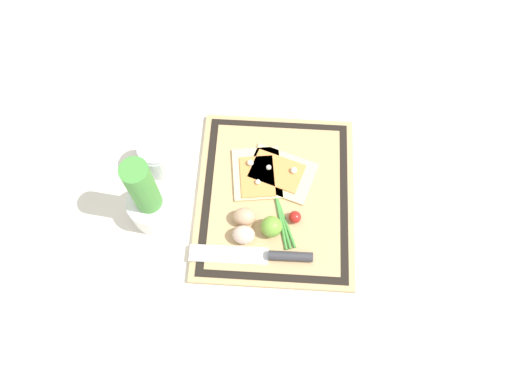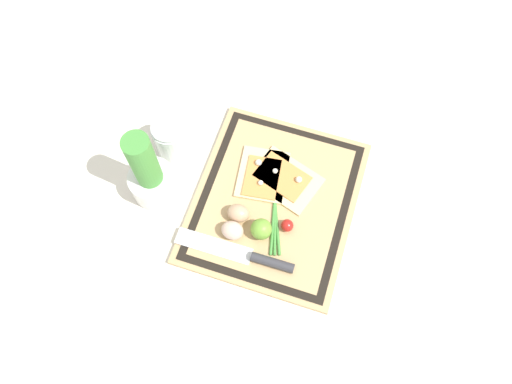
{
  "view_description": "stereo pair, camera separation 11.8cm",
  "coord_description": "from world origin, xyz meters",
  "px_view_note": "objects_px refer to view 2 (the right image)",
  "views": [
    {
      "loc": [
        -0.47,
        0.02,
        1.12
      ],
      "look_at": [
        0.0,
        0.05,
        0.03
      ],
      "focal_mm": 35.0,
      "sensor_mm": 36.0,
      "label": 1
    },
    {
      "loc": [
        -0.45,
        -0.1,
        1.12
      ],
      "look_at": [
        0.0,
        0.05,
        0.03
      ],
      "focal_mm": 35.0,
      "sensor_mm": 36.0,
      "label": 2
    }
  ],
  "objects_px": {
    "cherry_tomato_red": "(287,225)",
    "herb_pot": "(150,176)",
    "knife": "(254,257)",
    "sauce_jar": "(171,140)",
    "pizza_slice_near": "(285,179)",
    "egg_brown": "(238,213)",
    "egg_pink": "(232,230)",
    "lime": "(261,229)",
    "pizza_slice_far": "(262,175)"
  },
  "relations": [
    {
      "from": "pizza_slice_near",
      "to": "knife",
      "type": "relative_size",
      "value": 0.67
    },
    {
      "from": "egg_brown",
      "to": "lime",
      "type": "height_order",
      "value": "lime"
    },
    {
      "from": "pizza_slice_near",
      "to": "knife",
      "type": "distance_m",
      "value": 0.21
    },
    {
      "from": "pizza_slice_far",
      "to": "sauce_jar",
      "type": "bearing_deg",
      "value": 87.09
    },
    {
      "from": "lime",
      "to": "cherry_tomato_red",
      "type": "xyz_separation_m",
      "value": [
        0.03,
        -0.05,
        -0.01
      ]
    },
    {
      "from": "pizza_slice_far",
      "to": "sauce_jar",
      "type": "distance_m",
      "value": 0.24
    },
    {
      "from": "pizza_slice_far",
      "to": "herb_pot",
      "type": "height_order",
      "value": "herb_pot"
    },
    {
      "from": "pizza_slice_far",
      "to": "egg_brown",
      "type": "relative_size",
      "value": 2.93
    },
    {
      "from": "pizza_slice_near",
      "to": "cherry_tomato_red",
      "type": "height_order",
      "value": "cherry_tomato_red"
    },
    {
      "from": "lime",
      "to": "herb_pot",
      "type": "bearing_deg",
      "value": 83.71
    },
    {
      "from": "egg_pink",
      "to": "cherry_tomato_red",
      "type": "distance_m",
      "value": 0.13
    },
    {
      "from": "pizza_slice_near",
      "to": "lime",
      "type": "height_order",
      "value": "lime"
    },
    {
      "from": "lime",
      "to": "sauce_jar",
      "type": "distance_m",
      "value": 0.32
    },
    {
      "from": "pizza_slice_far",
      "to": "lime",
      "type": "xyz_separation_m",
      "value": [
        -0.14,
        -0.04,
        0.02
      ]
    },
    {
      "from": "pizza_slice_near",
      "to": "egg_pink",
      "type": "height_order",
      "value": "egg_pink"
    },
    {
      "from": "knife",
      "to": "cherry_tomato_red",
      "type": "bearing_deg",
      "value": -28.13
    },
    {
      "from": "egg_brown",
      "to": "cherry_tomato_red",
      "type": "relative_size",
      "value": 1.78
    },
    {
      "from": "cherry_tomato_red",
      "to": "herb_pot",
      "type": "bearing_deg",
      "value": 89.91
    },
    {
      "from": "pizza_slice_near",
      "to": "cherry_tomato_red",
      "type": "xyz_separation_m",
      "value": [
        -0.12,
        -0.04,
        0.01
      ]
    },
    {
      "from": "egg_brown",
      "to": "lime",
      "type": "relative_size",
      "value": 1.05
    },
    {
      "from": "herb_pot",
      "to": "egg_brown",
      "type": "bearing_deg",
      "value": -92.34
    },
    {
      "from": "egg_brown",
      "to": "pizza_slice_far",
      "type": "bearing_deg",
      "value": -10.27
    },
    {
      "from": "egg_pink",
      "to": "lime",
      "type": "xyz_separation_m",
      "value": [
        0.02,
        -0.06,
        0.0
      ]
    },
    {
      "from": "pizza_slice_far",
      "to": "knife",
      "type": "xyz_separation_m",
      "value": [
        -0.2,
        -0.04,
        0.0
      ]
    },
    {
      "from": "pizza_slice_near",
      "to": "egg_pink",
      "type": "distance_m",
      "value": 0.18
    },
    {
      "from": "cherry_tomato_red",
      "to": "pizza_slice_near",
      "type": "bearing_deg",
      "value": 18.77
    },
    {
      "from": "pizza_slice_far",
      "to": "cherry_tomato_red",
      "type": "distance_m",
      "value": 0.15
    },
    {
      "from": "pizza_slice_far",
      "to": "herb_pot",
      "type": "relative_size",
      "value": 0.63
    },
    {
      "from": "pizza_slice_near",
      "to": "pizza_slice_far",
      "type": "distance_m",
      "value": 0.06
    },
    {
      "from": "lime",
      "to": "cherry_tomato_red",
      "type": "height_order",
      "value": "lime"
    },
    {
      "from": "knife",
      "to": "egg_brown",
      "type": "distance_m",
      "value": 0.11
    },
    {
      "from": "pizza_slice_far",
      "to": "herb_pot",
      "type": "xyz_separation_m",
      "value": [
        -0.11,
        0.24,
        0.06
      ]
    },
    {
      "from": "pizza_slice_far",
      "to": "lime",
      "type": "height_order",
      "value": "lime"
    },
    {
      "from": "knife",
      "to": "herb_pot",
      "type": "xyz_separation_m",
      "value": [
        0.09,
        0.28,
        0.06
      ]
    },
    {
      "from": "pizza_slice_far",
      "to": "knife",
      "type": "distance_m",
      "value": 0.21
    },
    {
      "from": "egg_pink",
      "to": "lime",
      "type": "height_order",
      "value": "lime"
    },
    {
      "from": "herb_pot",
      "to": "sauce_jar",
      "type": "height_order",
      "value": "herb_pot"
    },
    {
      "from": "egg_pink",
      "to": "sauce_jar",
      "type": "bearing_deg",
      "value": 51.35
    },
    {
      "from": "egg_brown",
      "to": "egg_pink",
      "type": "bearing_deg",
      "value": -179.03
    },
    {
      "from": "cherry_tomato_red",
      "to": "sauce_jar",
      "type": "xyz_separation_m",
      "value": [
        0.12,
        0.33,
        0.01
      ]
    },
    {
      "from": "egg_pink",
      "to": "sauce_jar",
      "type": "xyz_separation_m",
      "value": [
        0.17,
        0.22,
        0.01
      ]
    },
    {
      "from": "lime",
      "to": "egg_pink",
      "type": "bearing_deg",
      "value": 109.36
    },
    {
      "from": "sauce_jar",
      "to": "pizza_slice_near",
      "type": "bearing_deg",
      "value": -91.14
    },
    {
      "from": "egg_brown",
      "to": "pizza_slice_near",
      "type": "bearing_deg",
      "value": -31.7
    },
    {
      "from": "herb_pot",
      "to": "sauce_jar",
      "type": "distance_m",
      "value": 0.13
    },
    {
      "from": "egg_pink",
      "to": "lime",
      "type": "relative_size",
      "value": 1.05
    },
    {
      "from": "egg_pink",
      "to": "sauce_jar",
      "type": "relative_size",
      "value": 0.49
    },
    {
      "from": "knife",
      "to": "sauce_jar",
      "type": "distance_m",
      "value": 0.36
    },
    {
      "from": "cherry_tomato_red",
      "to": "herb_pot",
      "type": "distance_m",
      "value": 0.33
    },
    {
      "from": "lime",
      "to": "sauce_jar",
      "type": "xyz_separation_m",
      "value": [
        0.15,
        0.28,
        0.0
      ]
    }
  ]
}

